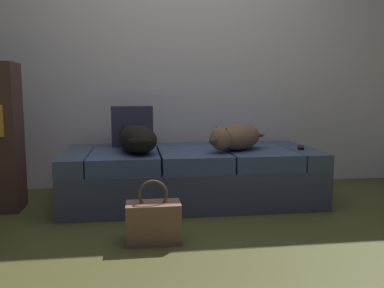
{
  "coord_description": "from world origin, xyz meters",
  "views": [
    {
      "loc": [
        -0.44,
        -2.23,
        0.89
      ],
      "look_at": [
        0.0,
        0.93,
        0.48
      ],
      "focal_mm": 37.96,
      "sensor_mm": 36.0,
      "label": 1
    }
  ],
  "objects_px": {
    "couch": "(191,175)",
    "dog_dark": "(136,139)",
    "handbag": "(153,222)",
    "tv_remote": "(301,148)",
    "dog_tan": "(235,137)",
    "throw_pillow": "(132,126)"
  },
  "relations": [
    {
      "from": "couch",
      "to": "dog_dark",
      "type": "distance_m",
      "value": 0.56
    },
    {
      "from": "dog_dark",
      "to": "handbag",
      "type": "xyz_separation_m",
      "value": [
        0.09,
        -0.76,
        -0.41
      ]
    },
    {
      "from": "dog_dark",
      "to": "tv_remote",
      "type": "xyz_separation_m",
      "value": [
        1.32,
        0.01,
        -0.1
      ]
    },
    {
      "from": "dog_tan",
      "to": "tv_remote",
      "type": "distance_m",
      "value": 0.55
    },
    {
      "from": "tv_remote",
      "to": "dog_tan",
      "type": "bearing_deg",
      "value": -158.79
    },
    {
      "from": "dog_dark",
      "to": "handbag",
      "type": "relative_size",
      "value": 1.61
    },
    {
      "from": "dog_dark",
      "to": "dog_tan",
      "type": "bearing_deg",
      "value": -0.07
    },
    {
      "from": "tv_remote",
      "to": "throw_pillow",
      "type": "relative_size",
      "value": 0.44
    },
    {
      "from": "dog_tan",
      "to": "throw_pillow",
      "type": "relative_size",
      "value": 1.62
    },
    {
      "from": "dog_dark",
      "to": "throw_pillow",
      "type": "distance_m",
      "value": 0.37
    },
    {
      "from": "dog_dark",
      "to": "dog_tan",
      "type": "distance_m",
      "value": 0.78
    },
    {
      "from": "dog_tan",
      "to": "throw_pillow",
      "type": "height_order",
      "value": "throw_pillow"
    },
    {
      "from": "dog_dark",
      "to": "throw_pillow",
      "type": "relative_size",
      "value": 1.79
    },
    {
      "from": "tv_remote",
      "to": "throw_pillow",
      "type": "distance_m",
      "value": 1.41
    },
    {
      "from": "throw_pillow",
      "to": "handbag",
      "type": "bearing_deg",
      "value": -83.84
    },
    {
      "from": "couch",
      "to": "dog_dark",
      "type": "bearing_deg",
      "value": -165.5
    },
    {
      "from": "tv_remote",
      "to": "handbag",
      "type": "distance_m",
      "value": 1.49
    },
    {
      "from": "couch",
      "to": "handbag",
      "type": "bearing_deg",
      "value": -111.58
    },
    {
      "from": "couch",
      "to": "handbag",
      "type": "distance_m",
      "value": 0.95
    },
    {
      "from": "tv_remote",
      "to": "throw_pillow",
      "type": "xyz_separation_m",
      "value": [
        -1.35,
        0.36,
        0.16
      ]
    },
    {
      "from": "tv_remote",
      "to": "dog_dark",
      "type": "bearing_deg",
      "value": -159.39
    },
    {
      "from": "dog_dark",
      "to": "tv_remote",
      "type": "height_order",
      "value": "dog_dark"
    }
  ]
}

